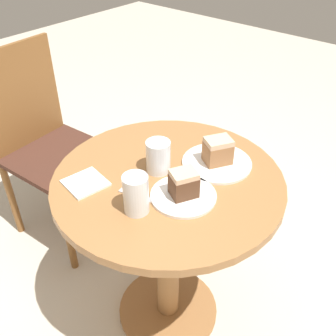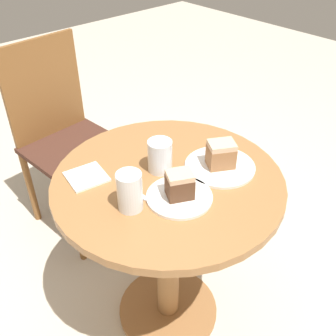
{
  "view_description": "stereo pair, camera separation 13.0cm",
  "coord_description": "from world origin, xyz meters",
  "px_view_note": "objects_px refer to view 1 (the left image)",
  "views": [
    {
      "loc": [
        -0.8,
        -0.68,
        1.56
      ],
      "look_at": [
        0.0,
        0.0,
        0.8
      ],
      "focal_mm": 42.0,
      "sensor_mm": 36.0,
      "label": 1
    },
    {
      "loc": [
        -0.71,
        -0.77,
        1.56
      ],
      "look_at": [
        0.0,
        0.0,
        0.8
      ],
      "focal_mm": 42.0,
      "sensor_mm": 36.0,
      "label": 2
    }
  ],
  "objects_px": {
    "glass_water": "(136,196)",
    "plate_far": "(217,163)",
    "chair": "(49,144)",
    "cake_slice_near": "(184,184)",
    "cake_slice_far": "(218,151)",
    "plate_near": "(183,196)",
    "glass_lemonade": "(158,158)"
  },
  "relations": [
    {
      "from": "chair",
      "to": "glass_lemonade",
      "type": "relative_size",
      "value": 8.65
    },
    {
      "from": "chair",
      "to": "glass_water",
      "type": "xyz_separation_m",
      "value": [
        -0.25,
        -0.86,
        0.3
      ]
    },
    {
      "from": "plate_near",
      "to": "glass_water",
      "type": "relative_size",
      "value": 1.66
    },
    {
      "from": "plate_near",
      "to": "plate_far",
      "type": "height_order",
      "value": "same"
    },
    {
      "from": "plate_near",
      "to": "cake_slice_far",
      "type": "bearing_deg",
      "value": 5.66
    },
    {
      "from": "chair",
      "to": "cake_slice_far",
      "type": "height_order",
      "value": "chair"
    },
    {
      "from": "chair",
      "to": "glass_water",
      "type": "height_order",
      "value": "chair"
    },
    {
      "from": "chair",
      "to": "plate_near",
      "type": "relative_size",
      "value": 4.66
    },
    {
      "from": "plate_near",
      "to": "glass_water",
      "type": "bearing_deg",
      "value": 153.62
    },
    {
      "from": "cake_slice_near",
      "to": "glass_lemonade",
      "type": "height_order",
      "value": "glass_lemonade"
    },
    {
      "from": "chair",
      "to": "plate_near",
      "type": "xyz_separation_m",
      "value": [
        -0.11,
        -0.93,
        0.25
      ]
    },
    {
      "from": "plate_far",
      "to": "glass_water",
      "type": "height_order",
      "value": "glass_water"
    },
    {
      "from": "cake_slice_near",
      "to": "glass_water",
      "type": "xyz_separation_m",
      "value": [
        -0.14,
        0.07,
        0.0
      ]
    },
    {
      "from": "plate_near",
      "to": "cake_slice_far",
      "type": "relative_size",
      "value": 1.85
    },
    {
      "from": "glass_water",
      "to": "glass_lemonade",
      "type": "bearing_deg",
      "value": 23.5
    },
    {
      "from": "glass_lemonade",
      "to": "chair",
      "type": "bearing_deg",
      "value": 85.94
    },
    {
      "from": "plate_near",
      "to": "plate_far",
      "type": "xyz_separation_m",
      "value": [
        0.22,
        0.02,
        0.0
      ]
    },
    {
      "from": "glass_water",
      "to": "plate_far",
      "type": "bearing_deg",
      "value": -7.64
    },
    {
      "from": "cake_slice_near",
      "to": "cake_slice_far",
      "type": "relative_size",
      "value": 0.9
    },
    {
      "from": "chair",
      "to": "cake_slice_far",
      "type": "xyz_separation_m",
      "value": [
        0.11,
        -0.91,
        0.3
      ]
    },
    {
      "from": "chair",
      "to": "glass_lemonade",
      "type": "xyz_separation_m",
      "value": [
        -0.06,
        -0.78,
        0.3
      ]
    },
    {
      "from": "plate_far",
      "to": "cake_slice_near",
      "type": "relative_size",
      "value": 2.39
    },
    {
      "from": "plate_far",
      "to": "cake_slice_far",
      "type": "relative_size",
      "value": 2.16
    },
    {
      "from": "cake_slice_near",
      "to": "cake_slice_far",
      "type": "height_order",
      "value": "cake_slice_far"
    },
    {
      "from": "chair",
      "to": "cake_slice_near",
      "type": "height_order",
      "value": "chair"
    },
    {
      "from": "cake_slice_near",
      "to": "glass_water",
      "type": "bearing_deg",
      "value": 153.62
    },
    {
      "from": "chair",
      "to": "plate_far",
      "type": "xyz_separation_m",
      "value": [
        0.11,
        -0.91,
        0.25
      ]
    },
    {
      "from": "cake_slice_near",
      "to": "glass_water",
      "type": "relative_size",
      "value": 0.81
    },
    {
      "from": "plate_near",
      "to": "cake_slice_near",
      "type": "relative_size",
      "value": 2.05
    },
    {
      "from": "glass_water",
      "to": "chair",
      "type": "bearing_deg",
      "value": 73.74
    },
    {
      "from": "plate_far",
      "to": "cake_slice_near",
      "type": "xyz_separation_m",
      "value": [
        -0.22,
        -0.02,
        0.05
      ]
    },
    {
      "from": "cake_slice_near",
      "to": "plate_near",
      "type": "bearing_deg",
      "value": 180.0
    }
  ]
}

